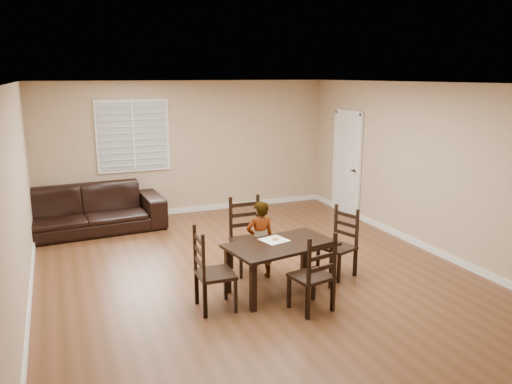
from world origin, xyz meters
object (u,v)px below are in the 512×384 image
chair_near (246,236)px  child (260,240)px  chair_left (205,274)px  chair_right (342,244)px  dining_table (281,250)px  sofa (83,210)px  donut (275,238)px  chair_far (318,278)px

chair_near → child: size_ratio=0.97×
chair_left → chair_right: size_ratio=1.05×
dining_table → sofa: bearing=111.9°
chair_right → chair_left: bearing=-99.5°
donut → child: bearing=102.6°
chair_left → child: bearing=-54.7°
chair_left → sofa: bearing=18.5°
chair_far → donut: bearing=-92.2°
dining_table → chair_near: size_ratio=1.40×
dining_table → chair_left: chair_left is taller
sofa → donut: bearing=-60.8°
chair_near → sofa: chair_near is taller
dining_table → child: size_ratio=1.36×
dining_table → child: (-0.09, 0.50, -0.01)m
dining_table → sofa: sofa is taller
dining_table → chair_right: 1.09m
child → sofa: bearing=-54.5°
donut → sofa: (-2.24, 3.49, -0.27)m
chair_far → child: bearing=-91.1°
chair_far → sofa: size_ratio=0.35×
dining_table → child: bearing=90.0°
dining_table → donut: donut is taller
dining_table → chair_left: bearing=178.7°
chair_right → sofa: (-3.32, 3.45, -0.03)m
chair_left → child: 1.20m
dining_table → chair_near: 0.93m
chair_right → donut: chair_right is taller
chair_near → child: (0.05, -0.41, 0.07)m
dining_table → donut: (-0.01, 0.16, 0.11)m
dining_table → donut: size_ratio=16.13×
dining_table → chair_right: chair_right is taller
chair_near → sofa: size_ratio=0.38×
chair_near → donut: (0.12, -0.75, 0.19)m
chair_far → chair_near: bearing=-91.9°
dining_table → chair_left: size_ratio=1.47×
dining_table → chair_far: 0.77m
chair_left → chair_right: chair_left is taller
chair_near → child: 0.42m
dining_table → chair_far: bearing=-89.8°
dining_table → chair_right: size_ratio=1.54×
chair_far → chair_right: size_ratio=1.01×
chair_left → donut: bearing=-71.9°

